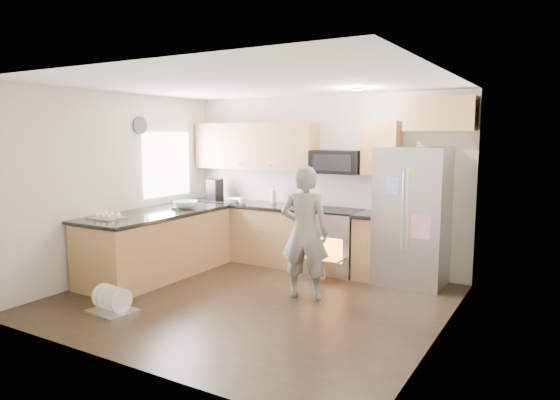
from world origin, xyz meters
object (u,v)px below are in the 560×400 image
Objects in this scene: stove_range at (334,227)px; person at (305,232)px; dish_rack at (112,305)px; refrigerator at (412,216)px.

person is at bearing -81.83° from stove_range.
stove_range is 3.34× the size of dish_rack.
stove_range is at bearing 62.72° from dish_rack.
stove_range is 1.09× the size of person.
refrigerator is (1.15, 0.01, 0.25)m from stove_range.
refrigerator is at bearing -142.80° from person.
refrigerator is at bearing 0.37° from stove_range.
dish_rack is (-1.64, -1.58, -0.74)m from person.
stove_range reaches higher than person.
dish_rack is at bearing -117.28° from stove_range.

